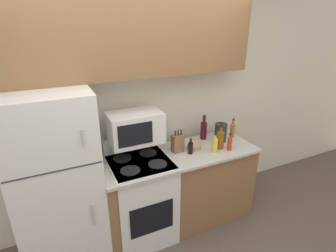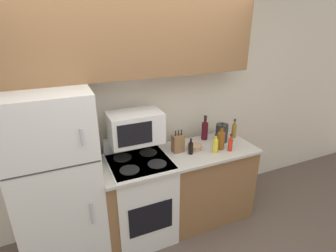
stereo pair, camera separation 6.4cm
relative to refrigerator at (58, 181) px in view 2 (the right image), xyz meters
The scene contains 16 objects.
ground_plane 1.29m from the refrigerator, 22.15° to the right, with size 12.00×12.00×0.00m, color brown.
wall_back 1.04m from the refrigerator, 24.10° to the left, with size 8.00×0.05×2.55m.
lower_cabinets 1.31m from the refrigerator, ahead, with size 1.75×0.65×0.94m.
refrigerator is the anchor object (origin of this frame).
upper_cabinets 1.53m from the refrigerator, 12.94° to the left, with size 2.49×0.33×0.72m.
stove 0.88m from the refrigerator, ahead, with size 0.63×0.63×1.11m.
microwave 0.89m from the refrigerator, ahead, with size 0.54×0.35×0.32m.
knife_block 1.25m from the refrigerator, ahead, with size 0.12×0.09×0.26m.
bowl 1.44m from the refrigerator, ahead, with size 0.16×0.16×0.06m.
bottle_soy_sauce 1.36m from the refrigerator, ahead, with size 0.05×0.05×0.18m.
bottle_wine_red 1.69m from the refrigerator, ahead, with size 0.08×0.08×0.30m.
bottle_whiskey 1.73m from the refrigerator, ahead, with size 0.08×0.08×0.28m.
bottle_cooking_spray 1.62m from the refrigerator, ahead, with size 0.06×0.06×0.22m.
bottle_hot_sauce 1.80m from the refrigerator, ahead, with size 0.05×0.05×0.20m.
bottle_vinegar 2.04m from the refrigerator, ahead, with size 0.06×0.06×0.24m.
kettle 1.84m from the refrigerator, ahead, with size 0.14×0.14×0.24m.
Camera 2 is at (-0.77, -1.97, 2.28)m, focal length 28.00 mm.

